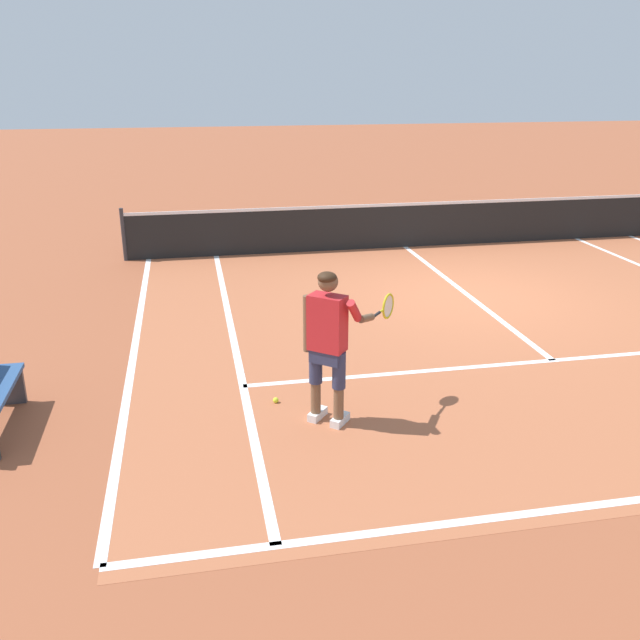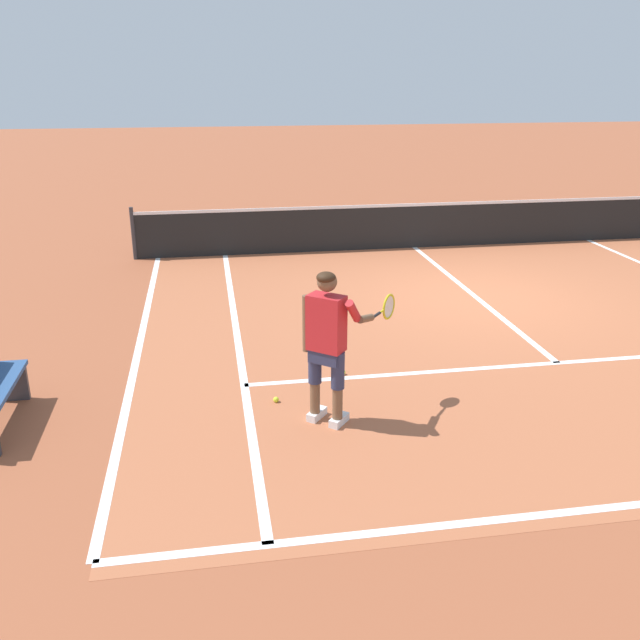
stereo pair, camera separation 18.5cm
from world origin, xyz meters
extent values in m
plane|color=#9E5133|center=(0.00, 0.00, 0.00)|extent=(80.00, 80.00, 0.00)
cube|color=#B2603D|center=(0.00, -1.22, 0.00)|extent=(10.98, 9.84, 0.00)
cube|color=white|center=(0.00, -2.90, 0.00)|extent=(8.23, 0.10, 0.01)
cube|color=white|center=(0.00, 0.30, 0.00)|extent=(0.10, 6.40, 0.01)
cube|color=white|center=(-4.12, -1.22, 0.00)|extent=(0.10, 9.44, 0.01)
cube|color=white|center=(-5.49, -1.22, 0.00)|extent=(0.10, 9.44, 0.01)
cylinder|color=#333338|center=(-5.94, 3.50, 0.54)|extent=(0.08, 0.08, 1.07)
cube|color=black|center=(0.00, 3.50, 0.46)|extent=(11.84, 0.02, 0.91)
cube|color=white|center=(0.00, 3.50, 0.94)|extent=(11.84, 0.03, 0.06)
cube|color=white|center=(-3.37, -3.87, 0.04)|extent=(0.26, 0.29, 0.09)
cube|color=white|center=(-3.16, -4.05, 0.04)|extent=(0.26, 0.29, 0.09)
cylinder|color=brown|center=(-3.40, -3.90, 0.27)|extent=(0.11, 0.11, 0.36)
cylinder|color=#2D3351|center=(-3.40, -3.90, 0.66)|extent=(0.14, 0.14, 0.41)
cylinder|color=brown|center=(-3.18, -4.08, 0.27)|extent=(0.11, 0.11, 0.36)
cylinder|color=#2D3351|center=(-3.18, -4.08, 0.66)|extent=(0.14, 0.14, 0.41)
cube|color=#2D3351|center=(-3.29, -3.99, 0.82)|extent=(0.39, 0.37, 0.20)
cube|color=red|center=(-3.29, -3.99, 1.16)|extent=(0.43, 0.41, 0.60)
cylinder|color=brown|center=(-3.48, -3.84, 1.11)|extent=(0.09, 0.09, 0.62)
cylinder|color=red|center=(-3.03, -4.09, 1.31)|extent=(0.24, 0.26, 0.29)
cylinder|color=brown|center=(-2.87, -3.95, 1.17)|extent=(0.25, 0.28, 0.14)
sphere|color=brown|center=(-3.29, -3.98, 1.60)|extent=(0.21, 0.21, 0.21)
ellipsoid|color=#382314|center=(-3.30, -4.00, 1.66)|extent=(0.28, 0.28, 0.12)
cylinder|color=#232326|center=(-2.71, -3.79, 1.14)|extent=(0.15, 0.17, 0.03)
cylinder|color=yellow|center=(-2.62, -3.68, 1.14)|extent=(0.08, 0.09, 0.02)
torus|color=yellow|center=(-2.50, -3.53, 1.14)|extent=(0.21, 0.25, 0.30)
cylinder|color=silver|center=(-2.50, -3.53, 1.14)|extent=(0.16, 0.20, 0.25)
sphere|color=#CCE02D|center=(-3.78, -3.42, 0.03)|extent=(0.07, 0.07, 0.07)
sphere|color=#CCE02D|center=(-2.86, -2.79, 0.03)|extent=(0.07, 0.07, 0.07)
cube|color=#38383D|center=(-6.80, -2.84, 0.21)|extent=(0.36, 0.06, 0.42)
camera|label=1|loc=(-4.64, -10.49, 3.61)|focal=38.32mm
camera|label=2|loc=(-4.46, -10.53, 3.61)|focal=38.32mm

